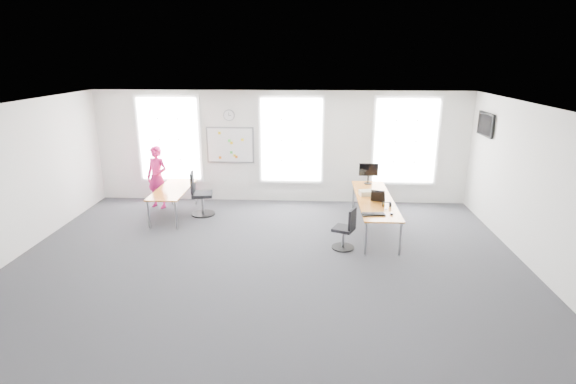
# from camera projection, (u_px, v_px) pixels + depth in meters

# --- Properties ---
(floor) EXTENTS (10.00, 10.00, 0.00)m
(floor) POSITION_uv_depth(u_px,v_px,m) (266.00, 264.00, 8.65)
(floor) COLOR #252529
(floor) RESTS_ON ground
(ceiling) EXTENTS (10.00, 10.00, 0.00)m
(ceiling) POSITION_uv_depth(u_px,v_px,m) (264.00, 107.00, 7.78)
(ceiling) COLOR white
(ceiling) RESTS_ON ground
(wall_back) EXTENTS (10.00, 0.00, 10.00)m
(wall_back) POSITION_uv_depth(u_px,v_px,m) (280.00, 147.00, 12.04)
(wall_back) COLOR white
(wall_back) RESTS_ON ground
(wall_front) EXTENTS (10.00, 0.00, 10.00)m
(wall_front) POSITION_uv_depth(u_px,v_px,m) (224.00, 307.00, 4.40)
(wall_front) COLOR white
(wall_front) RESTS_ON ground
(wall_left) EXTENTS (0.00, 10.00, 10.00)m
(wall_left) POSITION_uv_depth(u_px,v_px,m) (2.00, 186.00, 8.47)
(wall_left) COLOR white
(wall_left) RESTS_ON ground
(wall_right) EXTENTS (0.00, 10.00, 10.00)m
(wall_right) POSITION_uv_depth(u_px,v_px,m) (545.00, 194.00, 7.96)
(wall_right) COLOR white
(wall_right) RESTS_ON ground
(window_left) EXTENTS (1.60, 0.06, 2.20)m
(window_left) POSITION_uv_depth(u_px,v_px,m) (169.00, 139.00, 12.10)
(window_left) COLOR white
(window_left) RESTS_ON wall_back
(window_mid) EXTENTS (1.60, 0.06, 2.20)m
(window_mid) POSITION_uv_depth(u_px,v_px,m) (291.00, 140.00, 11.94)
(window_mid) COLOR white
(window_mid) RESTS_ON wall_back
(window_right) EXTENTS (1.60, 0.06, 2.20)m
(window_right) POSITION_uv_depth(u_px,v_px,m) (405.00, 141.00, 11.78)
(window_right) COLOR white
(window_right) RESTS_ON wall_back
(desk_right) EXTENTS (0.80, 3.01, 0.73)m
(desk_right) POSITION_uv_depth(u_px,v_px,m) (375.00, 201.00, 10.25)
(desk_right) COLOR orange
(desk_right) RESTS_ON ground
(desk_left) EXTENTS (0.76, 1.91, 0.70)m
(desk_left) POSITION_uv_depth(u_px,v_px,m) (173.00, 191.00, 11.13)
(desk_left) COLOR orange
(desk_left) RESTS_ON ground
(chair_right) EXTENTS (0.53, 0.53, 0.89)m
(chair_right) POSITION_uv_depth(u_px,v_px,m) (346.00, 231.00, 9.26)
(chair_right) COLOR black
(chair_right) RESTS_ON ground
(chair_left) EXTENTS (0.59, 0.59, 1.10)m
(chair_left) POSITION_uv_depth(u_px,v_px,m) (200.00, 196.00, 11.22)
(chair_left) COLOR black
(chair_left) RESTS_ON ground
(person) EXTENTS (0.69, 0.57, 1.64)m
(person) POSITION_uv_depth(u_px,v_px,m) (157.00, 177.00, 11.69)
(person) COLOR #D61B6A
(person) RESTS_ON ground
(whiteboard) EXTENTS (1.20, 0.03, 0.90)m
(whiteboard) POSITION_uv_depth(u_px,v_px,m) (230.00, 145.00, 12.06)
(whiteboard) COLOR white
(whiteboard) RESTS_ON wall_back
(wall_clock) EXTENTS (0.30, 0.04, 0.30)m
(wall_clock) POSITION_uv_depth(u_px,v_px,m) (229.00, 115.00, 11.83)
(wall_clock) COLOR gray
(wall_clock) RESTS_ON wall_back
(tv) EXTENTS (0.06, 0.90, 0.55)m
(tv) POSITION_uv_depth(u_px,v_px,m) (486.00, 124.00, 10.60)
(tv) COLOR black
(tv) RESTS_ON wall_right
(keyboard) EXTENTS (0.50, 0.26, 0.02)m
(keyboard) POSITION_uv_depth(u_px,v_px,m) (373.00, 214.00, 9.18)
(keyboard) COLOR black
(keyboard) RESTS_ON desk_right
(mouse) EXTENTS (0.07, 0.11, 0.04)m
(mouse) POSITION_uv_depth(u_px,v_px,m) (391.00, 214.00, 9.18)
(mouse) COLOR black
(mouse) RESTS_ON desk_right
(lens_cap) EXTENTS (0.08, 0.08, 0.01)m
(lens_cap) POSITION_uv_depth(u_px,v_px,m) (386.00, 209.00, 9.53)
(lens_cap) COLOR black
(lens_cap) RESTS_ON desk_right
(headphones) EXTENTS (0.19, 0.10, 0.11)m
(headphones) POSITION_uv_depth(u_px,v_px,m) (386.00, 204.00, 9.67)
(headphones) COLOR black
(headphones) RESTS_ON desk_right
(laptop_sleeve) EXTENTS (0.31, 0.25, 0.25)m
(laptop_sleeve) POSITION_uv_depth(u_px,v_px,m) (378.00, 197.00, 9.98)
(laptop_sleeve) COLOR black
(laptop_sleeve) RESTS_ON desk_right
(paper_stack) EXTENTS (0.37, 0.31, 0.11)m
(paper_stack) POSITION_uv_depth(u_px,v_px,m) (367.00, 193.00, 10.47)
(paper_stack) COLOR beige
(paper_stack) RESTS_ON desk_right
(monitor) EXTENTS (0.48, 0.20, 0.53)m
(monitor) POSITION_uv_depth(u_px,v_px,m) (369.00, 172.00, 11.31)
(monitor) COLOR black
(monitor) RESTS_ON desk_right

